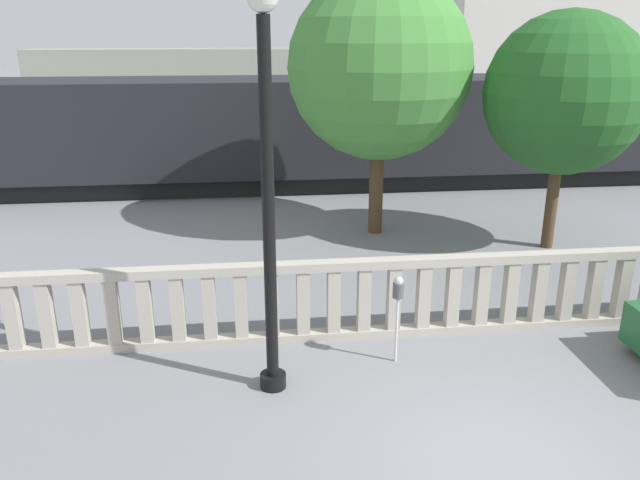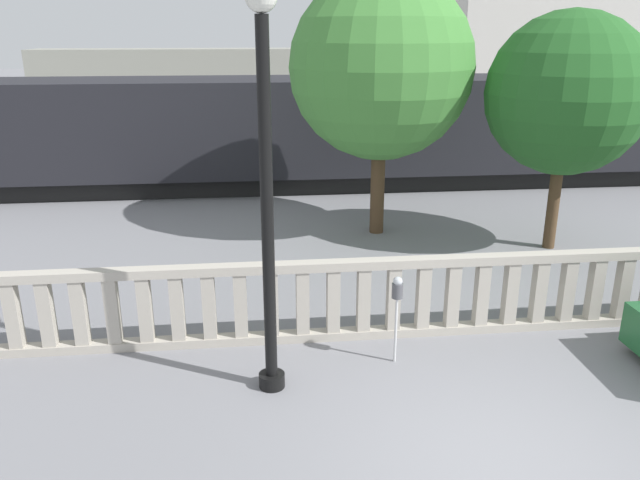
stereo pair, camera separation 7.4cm
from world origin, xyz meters
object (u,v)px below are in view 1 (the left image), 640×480
Objects in this scene: parking_meter at (398,294)px; tree_right at (565,94)px; train_far at (223,83)px; train_near at (429,128)px; tree_left at (380,67)px; lamppost at (268,184)px.

tree_right reaches higher than parking_meter.
parking_meter is at bearing -83.00° from train_far.
train_near is 6.83m from tree_right.
tree_left reaches higher than tree_right.
parking_meter is (1.86, 0.50, -1.82)m from lamppost.
lamppost reaches higher than train_near.
train_near is 6.07m from tree_left.
tree_left is 1.17× the size of tree_right.
tree_right is at bearing 45.34° from parking_meter.
tree_left is at bearing -78.41° from train_far.
tree_right is (6.52, 5.21, 0.53)m from lamppost.
tree_right is (4.66, 4.71, 2.35)m from parking_meter.
parking_meter is 6.94m from tree_left.
lamppost is 13.03m from train_near.
tree_right is (3.71, -1.55, -0.48)m from tree_left.
parking_meter is 27.35m from train_far.
tree_left reaches higher than train_near.
lamppost is at bearing -141.35° from tree_right.
tree_left is at bearing 81.37° from parking_meter.
lamppost is 3.86× the size of parking_meter.
tree_left is 4.05m from tree_right.
parking_meter is 7.03m from tree_right.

